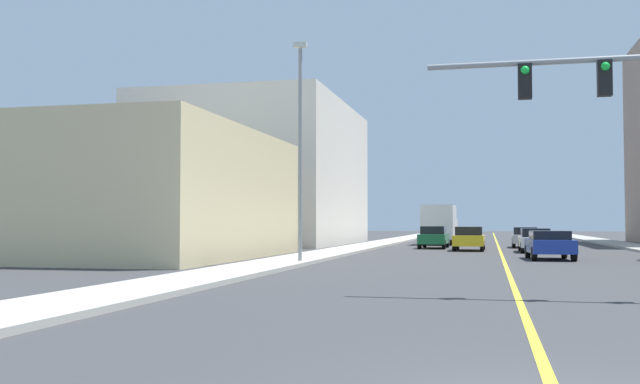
{
  "coord_description": "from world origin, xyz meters",
  "views": [
    {
      "loc": [
        -0.63,
        -7.02,
        1.74
      ],
      "look_at": [
        -7.59,
        22.69,
        3.02
      ],
      "focal_mm": 40.57,
      "sensor_mm": 36.0,
      "label": 1
    }
  ],
  "objects_px": {
    "car_green": "(434,237)",
    "delivery_truck": "(440,224)",
    "car_white": "(535,240)",
    "car_yellow": "(469,238)",
    "car_blue": "(550,244)",
    "car_silver": "(525,237)",
    "street_lamp": "(300,141)"
  },
  "relations": [
    {
      "from": "street_lamp",
      "to": "car_green",
      "type": "xyz_separation_m",
      "value": [
        4.0,
        19.88,
        -4.39
      ]
    },
    {
      "from": "car_blue",
      "to": "car_white",
      "type": "distance_m",
      "value": 8.34
    },
    {
      "from": "car_yellow",
      "to": "delivery_truck",
      "type": "relative_size",
      "value": 0.57
    },
    {
      "from": "car_green",
      "to": "car_white",
      "type": "bearing_deg",
      "value": -39.19
    },
    {
      "from": "street_lamp",
      "to": "car_green",
      "type": "bearing_deg",
      "value": 78.61
    },
    {
      "from": "street_lamp",
      "to": "car_blue",
      "type": "bearing_deg",
      "value": 31.5
    },
    {
      "from": "street_lamp",
      "to": "car_blue",
      "type": "height_order",
      "value": "street_lamp"
    },
    {
      "from": "car_blue",
      "to": "delivery_truck",
      "type": "xyz_separation_m",
      "value": [
        -6.51,
        22.05,
        0.91
      ]
    },
    {
      "from": "car_silver",
      "to": "delivery_truck",
      "type": "relative_size",
      "value": 0.58
    },
    {
      "from": "street_lamp",
      "to": "delivery_truck",
      "type": "relative_size",
      "value": 1.22
    },
    {
      "from": "delivery_truck",
      "to": "car_yellow",
      "type": "bearing_deg",
      "value": -77.44
    },
    {
      "from": "car_green",
      "to": "delivery_truck",
      "type": "relative_size",
      "value": 0.59
    },
    {
      "from": "car_yellow",
      "to": "car_green",
      "type": "bearing_deg",
      "value": 125.85
    },
    {
      "from": "car_silver",
      "to": "car_yellow",
      "type": "relative_size",
      "value": 1.02
    },
    {
      "from": "car_blue",
      "to": "delivery_truck",
      "type": "height_order",
      "value": "delivery_truck"
    },
    {
      "from": "delivery_truck",
      "to": "street_lamp",
      "type": "bearing_deg",
      "value": -97.27
    },
    {
      "from": "car_silver",
      "to": "car_green",
      "type": "relative_size",
      "value": 0.98
    },
    {
      "from": "street_lamp",
      "to": "car_silver",
      "type": "relative_size",
      "value": 2.08
    },
    {
      "from": "car_yellow",
      "to": "car_silver",
      "type": "bearing_deg",
      "value": 61.11
    },
    {
      "from": "car_yellow",
      "to": "car_white",
      "type": "bearing_deg",
      "value": -23.86
    },
    {
      "from": "car_blue",
      "to": "car_white",
      "type": "height_order",
      "value": "car_white"
    },
    {
      "from": "car_yellow",
      "to": "car_green",
      "type": "height_order",
      "value": "same"
    },
    {
      "from": "car_blue",
      "to": "car_silver",
      "type": "height_order",
      "value": "car_silver"
    },
    {
      "from": "car_green",
      "to": "street_lamp",
      "type": "bearing_deg",
      "value": -100.65
    },
    {
      "from": "street_lamp",
      "to": "car_blue",
      "type": "xyz_separation_m",
      "value": [
        10.36,
        6.35,
        -4.41
      ]
    },
    {
      "from": "delivery_truck",
      "to": "car_green",
      "type": "bearing_deg",
      "value": -88.52
    },
    {
      "from": "car_green",
      "to": "delivery_truck",
      "type": "height_order",
      "value": "delivery_truck"
    },
    {
      "from": "street_lamp",
      "to": "car_blue",
      "type": "distance_m",
      "value": 12.93
    },
    {
      "from": "car_white",
      "to": "car_yellow",
      "type": "bearing_deg",
      "value": 155.55
    },
    {
      "from": "car_silver",
      "to": "delivery_truck",
      "type": "xyz_separation_m",
      "value": [
        -6.18,
        5.64,
        0.89
      ]
    },
    {
      "from": "street_lamp",
      "to": "car_yellow",
      "type": "bearing_deg",
      "value": 68.67
    },
    {
      "from": "car_white",
      "to": "delivery_truck",
      "type": "relative_size",
      "value": 0.61
    }
  ]
}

